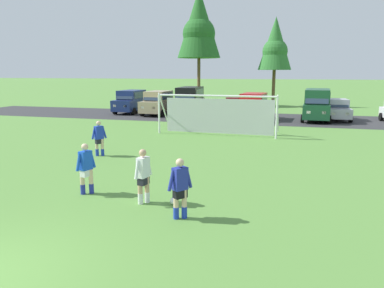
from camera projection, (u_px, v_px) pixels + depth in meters
name	position (u px, v px, depth m)	size (l,w,h in m)	color
ground_plane	(190.00, 140.00, 21.03)	(400.00, 400.00, 0.00)	#598C3D
parking_lot_strip	(227.00, 117.00, 31.89)	(52.00, 8.40, 0.01)	#333335
soccer_ball	(174.00, 201.00, 10.80)	(0.22, 0.22, 0.22)	white
soccer_goal	(218.00, 113.00, 23.06)	(7.45, 2.06, 2.57)	white
player_striker_near	(99.00, 138.00, 17.00)	(0.54, 0.62, 1.64)	beige
player_midfield_center	(143.00, 176.00, 10.79)	(0.31, 0.72, 1.64)	tan
player_defender_far	(180.00, 189.00, 9.64)	(0.57, 0.59, 1.64)	beige
player_winger_left	(86.00, 169.00, 11.63)	(0.37, 0.70, 1.64)	beige
parked_car_slot_far_left	(131.00, 101.00, 35.11)	(2.15, 4.60, 2.16)	navy
parked_car_slot_left	(158.00, 103.00, 33.63)	(2.21, 4.64, 2.16)	tan
parked_car_slot_center_left	(190.00, 100.00, 33.60)	(2.43, 4.92, 2.52)	black
parked_car_slot_center	(237.00, 107.00, 32.15)	(2.13, 4.25, 1.72)	maroon
parked_car_slot_center_right	(253.00, 106.00, 30.01)	(2.40, 4.73, 2.16)	red
parked_car_slot_right	(317.00, 104.00, 29.31)	(2.41, 4.91, 2.52)	#194C2D
parked_car_slot_far_right	(336.00, 110.00, 29.72)	(2.21, 4.29, 1.72)	#B2B2BC
tree_left_edge	(199.00, 26.00, 41.61)	(4.93, 4.93, 13.15)	brown
tree_mid_left	(275.00, 45.00, 40.80)	(3.70, 3.70, 9.88)	brown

